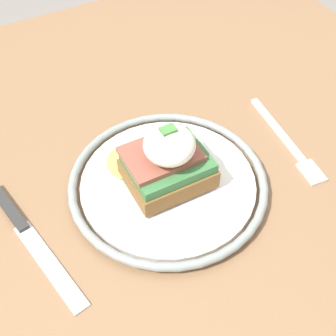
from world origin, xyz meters
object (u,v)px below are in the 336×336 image
at_px(fork, 288,143).
at_px(plate, 168,183).
at_px(sandwich, 167,161).
at_px(knife, 27,233).

bearing_deg(fork, plate, -3.06).
bearing_deg(plate, fork, 176.94).
bearing_deg(sandwich, plate, 147.49).
bearing_deg(plate, sandwich, -32.51).
bearing_deg(knife, plate, 174.93).
relative_size(sandwich, fork, 0.68).
distance_m(sandwich, fork, 0.17).
bearing_deg(knife, fork, 175.94).
relative_size(plate, sandwich, 2.13).
xyz_separation_m(plate, fork, (-0.17, 0.01, -0.01)).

